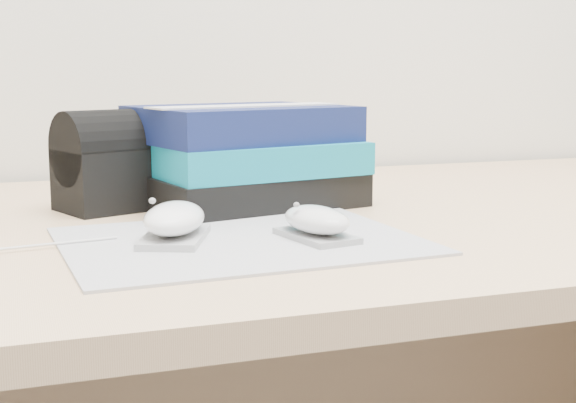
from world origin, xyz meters
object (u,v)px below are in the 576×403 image
object	(u,v)px
mouse_front	(316,222)
pouch	(115,161)
mouse_rear	(174,222)
desk	(295,371)
book_stack	(245,156)

from	to	relation	value
mouse_front	pouch	bearing A→B (deg)	122.65
mouse_rear	pouch	distance (m)	0.23
mouse_rear	pouch	bearing A→B (deg)	97.70
mouse_rear	mouse_front	bearing A→B (deg)	-15.75
desk	book_stack	world-z (taller)	book_stack
desk	mouse_front	xyz separation A→B (m)	(-0.06, -0.23, 0.25)
mouse_rear	book_stack	bearing A→B (deg)	57.12
mouse_front	pouch	xyz separation A→B (m)	(-0.17, 0.27, 0.04)
mouse_rear	book_stack	size ratio (longest dim) A/B	0.40
desk	pouch	bearing A→B (deg)	170.92
mouse_rear	book_stack	world-z (taller)	book_stack
mouse_rear	book_stack	distance (m)	0.25
mouse_rear	pouch	xyz separation A→B (m)	(-0.03, 0.23, 0.04)
mouse_front	book_stack	world-z (taller)	book_stack
pouch	desk	bearing A→B (deg)	-9.08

